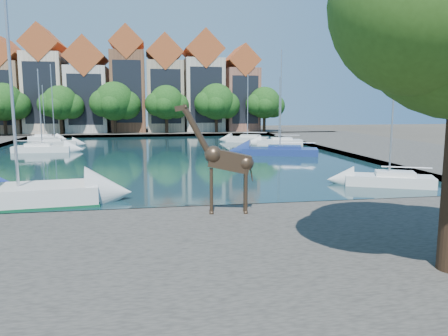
# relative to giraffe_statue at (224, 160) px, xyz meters

# --- Properties ---
(ground) EXTENTS (160.00, 160.00, 0.00)m
(ground) POSITION_rel_giraffe_statue_xyz_m (-2.21, 1.47, -2.78)
(ground) COLOR #38332B
(ground) RESTS_ON ground
(water_basin) EXTENTS (38.00, 50.00, 0.08)m
(water_basin) POSITION_rel_giraffe_statue_xyz_m (-2.21, 25.47, -2.74)
(water_basin) COLOR black
(water_basin) RESTS_ON ground
(near_quay) EXTENTS (50.00, 14.00, 0.50)m
(near_quay) POSITION_rel_giraffe_statue_xyz_m (-2.21, -5.53, -2.53)
(near_quay) COLOR #46423C
(near_quay) RESTS_ON ground
(far_quay) EXTENTS (60.00, 16.00, 0.50)m
(far_quay) POSITION_rel_giraffe_statue_xyz_m (-2.21, 57.47, -2.53)
(far_quay) COLOR #46423C
(far_quay) RESTS_ON ground
(right_quay) EXTENTS (14.00, 52.00, 0.50)m
(right_quay) POSITION_rel_giraffe_statue_xyz_m (22.79, 25.47, -2.53)
(right_quay) COLOR #46423C
(right_quay) RESTS_ON ground
(townhouse_west_end) EXTENTS (5.44, 9.18, 14.93)m
(townhouse_west_end) POSITION_rel_giraffe_statue_xyz_m (-25.21, 57.45, 4.57)
(townhouse_west_end) COLOR #906D4E
(townhouse_west_end) RESTS_ON far_quay
(townhouse_west_mid) EXTENTS (5.94, 9.18, 16.79)m
(townhouse_west_mid) POSITION_rel_giraffe_statue_xyz_m (-19.21, 57.45, 5.45)
(townhouse_west_mid) COLOR beige
(townhouse_west_mid) RESTS_ON far_quay
(townhouse_west_inner) EXTENTS (6.43, 9.18, 15.15)m
(townhouse_west_inner) POSITION_rel_giraffe_statue_xyz_m (-12.71, 57.45, 4.56)
(townhouse_west_inner) COLOR beige
(townhouse_west_inner) RESTS_ON far_quay
(townhouse_center) EXTENTS (5.44, 9.18, 16.93)m
(townhouse_center) POSITION_rel_giraffe_statue_xyz_m (-6.21, 57.45, 5.58)
(townhouse_center) COLOR brown
(townhouse_center) RESTS_ON far_quay
(townhouse_east_inner) EXTENTS (5.94, 9.18, 15.79)m
(townhouse_east_inner) POSITION_rel_giraffe_statue_xyz_m (-0.21, 57.45, 4.95)
(townhouse_east_inner) COLOR tan
(townhouse_east_inner) RESTS_ON far_quay
(townhouse_east_mid) EXTENTS (6.43, 9.18, 16.65)m
(townhouse_east_mid) POSITION_rel_giraffe_statue_xyz_m (6.29, 57.45, 5.32)
(townhouse_east_mid) COLOR #BCB4A0
(townhouse_east_mid) RESTS_ON far_quay
(townhouse_east_end) EXTENTS (5.44, 9.18, 14.43)m
(townhouse_east_end) POSITION_rel_giraffe_statue_xyz_m (12.79, 57.45, 4.32)
(townhouse_east_end) COLOR brown
(townhouse_east_end) RESTS_ON far_quay
(far_tree_far_west) EXTENTS (7.28, 5.60, 7.68)m
(far_tree_far_west) POSITION_rel_giraffe_statue_xyz_m (-24.11, 51.96, 2.40)
(far_tree_far_west) COLOR #332114
(far_tree_far_west) RESTS_ON far_quay
(far_tree_west) EXTENTS (6.76, 5.20, 7.36)m
(far_tree_west) POSITION_rel_giraffe_statue_xyz_m (-16.12, 51.96, 2.29)
(far_tree_west) COLOR #332114
(far_tree_west) RESTS_ON far_quay
(far_tree_mid_west) EXTENTS (7.80, 6.00, 8.00)m
(far_tree_mid_west) POSITION_rel_giraffe_statue_xyz_m (-8.10, 51.96, 2.51)
(far_tree_mid_west) COLOR #332114
(far_tree_mid_west) RESTS_ON far_quay
(far_tree_mid_east) EXTENTS (7.02, 5.40, 7.52)m
(far_tree_mid_east) POSITION_rel_giraffe_statue_xyz_m (-0.11, 51.96, 2.34)
(far_tree_mid_east) COLOR #332114
(far_tree_mid_east) RESTS_ON far_quay
(far_tree_east) EXTENTS (7.54, 5.80, 7.84)m
(far_tree_east) POSITION_rel_giraffe_statue_xyz_m (7.90, 51.96, 2.45)
(far_tree_east) COLOR #332114
(far_tree_east) RESTS_ON far_quay
(far_tree_far_east) EXTENTS (6.76, 5.20, 7.36)m
(far_tree_far_east) POSITION_rel_giraffe_statue_xyz_m (15.88, 51.96, 2.29)
(far_tree_far_east) COLOR #332114
(far_tree_far_east) RESTS_ON far_quay
(giraffe_statue) EXTENTS (3.26, 0.77, 4.65)m
(giraffe_statue) POSITION_rel_giraffe_statue_xyz_m (0.00, 0.00, 0.00)
(giraffe_statue) COLOR #3D2C1E
(giraffe_statue) RESTS_ON near_quay
(sailboat_left_c) EXTENTS (5.88, 2.25, 8.62)m
(sailboat_left_c) POSITION_rel_giraffe_statue_xyz_m (-14.21, 30.32, -2.21)
(sailboat_left_c) COLOR silver
(sailboat_left_c) RESTS_ON water_basin
(sailboat_left_d) EXTENTS (5.09, 2.17, 9.62)m
(sailboat_left_d) POSITION_rel_giraffe_statue_xyz_m (-14.21, 36.64, -2.18)
(sailboat_left_d) COLOR silver
(sailboat_left_d) RESTS_ON water_basin
(sailboat_left_e) EXTENTS (4.71, 2.97, 7.56)m
(sailboat_left_e) POSITION_rel_giraffe_statue_xyz_m (-17.21, 45.47, -2.22)
(sailboat_left_e) COLOR silver
(sailboat_left_e) RESTS_ON water_basin
(sailboat_right_a) EXTENTS (5.55, 3.82, 8.49)m
(sailboat_right_a) POSITION_rel_giraffe_statue_xyz_m (11.64, 6.57, -2.21)
(sailboat_right_a) COLOR silver
(sailboat_right_a) RESTS_ON water_basin
(sailboat_right_b) EXTENTS (7.82, 4.73, 10.27)m
(sailboat_right_b) POSITION_rel_giraffe_statue_xyz_m (9.79, 23.62, -2.20)
(sailboat_right_b) COLOR navy
(sailboat_right_b) RESTS_ON water_basin
(sailboat_right_c) EXTENTS (5.82, 2.59, 8.24)m
(sailboat_right_c) POSITION_rel_giraffe_statue_xyz_m (12.79, 33.85, -2.22)
(sailboat_right_c) COLOR silver
(sailboat_right_c) RESTS_ON water_basin
(sailboat_right_d) EXTENTS (5.78, 4.05, 8.78)m
(sailboat_right_d) POSITION_rel_giraffe_statue_xyz_m (9.79, 38.16, -2.17)
(sailboat_right_d) COLOR silver
(sailboat_right_d) RESTS_ON water_basin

